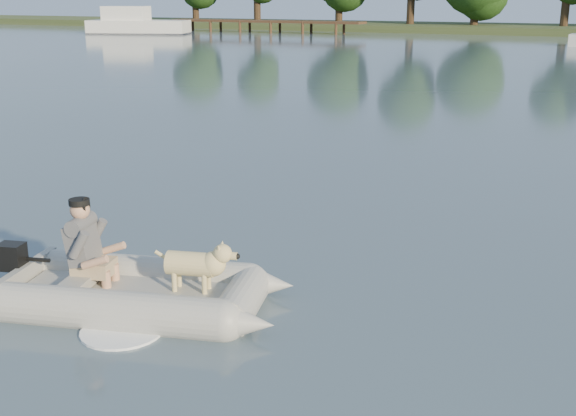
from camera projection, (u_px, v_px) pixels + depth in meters
The scene contains 7 objects.
water at pixel (196, 325), 7.12m from camera, with size 160.00×160.00×0.00m, color slate.
dock at pixel (265, 26), 62.72m from camera, with size 18.00×2.00×1.04m, color #4C331E, non-canonical shape.
dinghy at pixel (138, 260), 7.42m from camera, with size 4.19×3.12×1.21m, color #9E9E99, non-canonical shape.
man at pixel (84, 240), 7.53m from camera, with size 0.62×0.54×0.93m, color #57575C, non-canonical shape.
dog at pixel (191, 268), 7.38m from camera, with size 0.80×0.29×0.54m, color #CCB975, non-canonical shape.
outboard_motor at pixel (13, 272), 7.75m from camera, with size 0.36×0.25×0.68m, color black, non-canonical shape.
cabin_cruiser at pixel (138, 20), 60.02m from camera, with size 8.64×3.09×2.68m, color white, non-canonical shape.
Camera 1 is at (3.61, -5.48, 3.13)m, focal length 45.00 mm.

